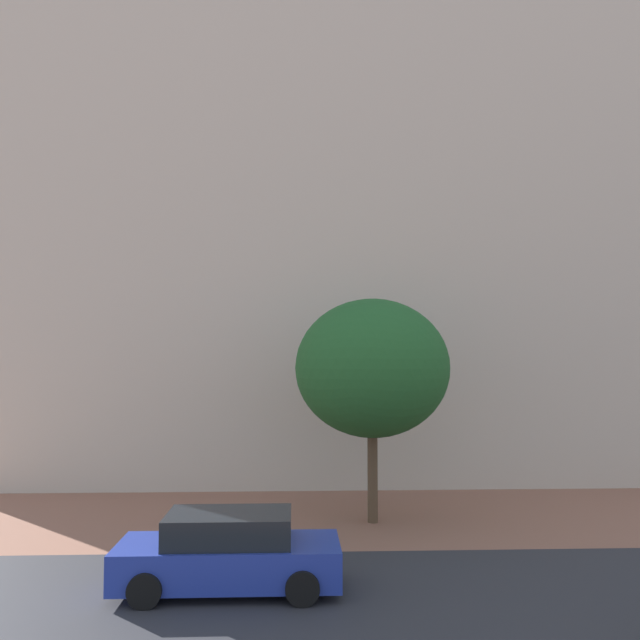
% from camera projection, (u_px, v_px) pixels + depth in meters
% --- Properties ---
extents(ground_plane, '(120.00, 120.00, 0.00)m').
position_uv_depth(ground_plane, '(303.00, 576.00, 13.30)').
color(ground_plane, '#93604C').
extents(street_asphalt_strip, '(120.00, 8.51, 0.00)m').
position_uv_depth(street_asphalt_strip, '(305.00, 630.00, 10.69)').
color(street_asphalt_strip, '#2D2D33').
rests_on(street_asphalt_strip, ground_plane).
extents(landmark_building, '(28.09, 15.25, 39.13)m').
position_uv_depth(landmark_building, '(343.00, 213.00, 29.79)').
color(landmark_building, beige).
rests_on(landmark_building, ground_plane).
extents(car_blue, '(4.37, 1.93, 1.50)m').
position_uv_depth(car_blue, '(229.00, 553.00, 12.54)').
color(car_blue, '#23389E').
rests_on(car_blue, ground_plane).
extents(tree_curb_far, '(4.33, 4.33, 6.22)m').
position_uv_depth(tree_curb_far, '(372.00, 368.00, 17.88)').
color(tree_curb_far, brown).
rests_on(tree_curb_far, ground_plane).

